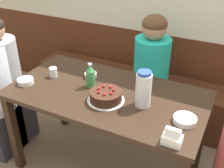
{
  "coord_description": "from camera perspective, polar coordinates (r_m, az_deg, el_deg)",
  "views": [
    {
      "loc": [
        0.82,
        -1.53,
        1.85
      ],
      "look_at": [
        0.02,
        0.05,
        0.81
      ],
      "focal_mm": 45.0,
      "sensor_mm": 36.0,
      "label": 1
    }
  ],
  "objects": [
    {
      "name": "bowl_side_dish",
      "position": [
        2.26,
        -17.18,
        0.56
      ],
      "size": [
        0.12,
        0.12,
        0.04
      ],
      "color": "white",
      "rests_on": "dining_table"
    },
    {
      "name": "person_teal_shirt",
      "position": [
        2.62,
        7.8,
        0.87
      ],
      "size": [
        0.32,
        0.34,
        1.18
      ],
      "rotation": [
        0.0,
        0.0,
        -1.57
      ],
      "color": "#33333D",
      "rests_on": "ground_plane"
    },
    {
      "name": "birthday_cake",
      "position": [
        1.94,
        -1.26,
        -2.46
      ],
      "size": [
        0.26,
        0.26,
        0.1
      ],
      "color": "white",
      "rests_on": "dining_table"
    },
    {
      "name": "water_pitcher",
      "position": [
        1.86,
        6.41,
        -1.06
      ],
      "size": [
        0.11,
        0.11,
        0.26
      ],
      "color": "white",
      "rests_on": "dining_table"
    },
    {
      "name": "soju_bottle",
      "position": [
        2.09,
        -4.42,
        1.7
      ],
      "size": [
        0.06,
        0.06,
        0.19
      ],
      "color": "#388E4C",
      "rests_on": "dining_table"
    },
    {
      "name": "napkin_holder",
      "position": [
        1.63,
        12.13,
        -10.73
      ],
      "size": [
        0.11,
        0.08,
        0.11
      ],
      "color": "white",
      "rests_on": "dining_table"
    },
    {
      "name": "bowl_soup_white",
      "position": [
        1.81,
        14.58,
        -7.04
      ],
      "size": [
        0.15,
        0.15,
        0.04
      ],
      "color": "white",
      "rests_on": "dining_table"
    },
    {
      "name": "person_dark_striped",
      "position": [
        2.65,
        -20.87,
        -0.59
      ],
      "size": [
        0.34,
        0.32,
        1.2
      ],
      "color": "#33333D",
      "rests_on": "ground_plane"
    },
    {
      "name": "bowl_rice_small",
      "position": [
        2.25,
        -4.3,
        1.83
      ],
      "size": [
        0.1,
        0.1,
        0.04
      ],
      "color": "white",
      "rests_on": "dining_table"
    },
    {
      "name": "dining_table",
      "position": [
        2.1,
        -1.05,
        -3.97
      ],
      "size": [
        1.45,
        0.76,
        0.76
      ],
      "color": "black",
      "rests_on": "ground_plane"
    },
    {
      "name": "glass_water_tall",
      "position": [
        2.29,
        -11.84,
        2.34
      ],
      "size": [
        0.06,
        0.06,
        0.08
      ],
      "color": "silver",
      "rests_on": "dining_table"
    },
    {
      "name": "bench_seat",
      "position": [
        2.97,
        6.49,
        -2.63
      ],
      "size": [
        2.39,
        0.38,
        0.47
      ],
      "color": "#472314",
      "rests_on": "ground_plane"
    },
    {
      "name": "ground_plane",
      "position": [
        2.54,
        -0.9,
        -16.36
      ],
      "size": [
        12.0,
        12.0,
        0.0
      ],
      "primitive_type": "plane",
      "color": "#846B51"
    }
  ]
}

